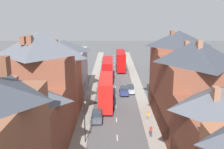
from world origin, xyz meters
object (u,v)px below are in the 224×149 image
(car_parked_left_a, at_px, (97,116))
(pedestrian_far_left, at_px, (148,116))
(double_decker_bus_mid_street, at_px, (106,91))
(street_lamp, at_px, (85,120))
(car_mid_white, at_px, (101,85))
(double_decker_bus_far_approaching, at_px, (121,60))
(car_near_silver, at_px, (130,89))
(pedestrian_mid_right, at_px, (151,131))
(car_mid_black, at_px, (105,60))
(car_near_blue, at_px, (124,90))
(double_decker_bus_lead, at_px, (107,70))

(car_parked_left_a, xyz_separation_m, pedestrian_far_left, (8.03, -0.38, 0.19))
(double_decker_bus_mid_street, bearing_deg, pedestrian_far_left, -46.02)
(street_lamp, bearing_deg, car_mid_white, 87.27)
(double_decker_bus_mid_street, bearing_deg, double_decker_bus_far_approaching, 82.89)
(car_near_silver, distance_m, pedestrian_mid_right, 20.10)
(car_near_silver, xyz_separation_m, street_lamp, (-7.35, -21.38, 2.45))
(car_near_silver, xyz_separation_m, car_mid_black, (-6.20, 31.75, 0.04))
(car_near_blue, bearing_deg, pedestrian_far_left, -77.12)
(double_decker_bus_far_approaching, height_order, car_parked_left_a, double_decker_bus_far_approaching)
(car_parked_left_a, height_order, car_mid_black, car_parked_left_a)
(pedestrian_far_left, bearing_deg, car_parked_left_a, 177.27)
(car_mid_white, bearing_deg, car_near_blue, -38.45)
(double_decker_bus_lead, bearing_deg, car_mid_black, 93.29)
(double_decker_bus_lead, bearing_deg, car_near_blue, -70.87)
(car_near_blue, bearing_deg, car_mid_white, 141.55)
(pedestrian_mid_right, xyz_separation_m, street_lamp, (-8.88, -1.34, 2.21))
(double_decker_bus_mid_street, height_order, car_mid_white, double_decker_bus_mid_street)
(double_decker_bus_far_approaching, height_order, pedestrian_mid_right, double_decker_bus_far_approaching)
(car_mid_white, bearing_deg, double_decker_bus_far_approaching, 75.00)
(double_decker_bus_far_approaching, bearing_deg, car_near_silver, -86.43)
(car_parked_left_a, height_order, street_lamp, street_lamp)
(double_decker_bus_mid_street, height_order, street_lamp, street_lamp)
(street_lamp, bearing_deg, double_decker_bus_lead, 85.44)
(double_decker_bus_lead, height_order, pedestrian_far_left, double_decker_bus_lead)
(double_decker_bus_far_approaching, relative_size, car_parked_left_a, 2.50)
(double_decker_bus_lead, relative_size, street_lamp, 1.96)
(car_near_blue, relative_size, car_mid_white, 1.06)
(car_near_silver, bearing_deg, double_decker_bus_far_approaching, 93.57)
(car_parked_left_a, bearing_deg, pedestrian_far_left, -2.73)
(double_decker_bus_lead, distance_m, car_near_silver, 10.68)
(double_decker_bus_far_approaching, distance_m, car_parked_left_a, 35.84)
(car_near_blue, distance_m, car_near_silver, 1.73)
(car_mid_white, distance_m, pedestrian_mid_right, 24.06)
(double_decker_bus_far_approaching, bearing_deg, car_mid_black, 114.47)
(double_decker_bus_lead, distance_m, car_mid_white, 6.93)
(double_decker_bus_far_approaching, xyz_separation_m, pedestrian_mid_right, (2.84, -41.04, -1.78))
(car_parked_left_a, bearing_deg, street_lamp, -99.43)
(double_decker_bus_mid_street, xyz_separation_m, pedestrian_mid_right, (6.44, -12.19, -1.78))
(car_mid_white, bearing_deg, double_decker_bus_lead, 78.79)
(car_near_blue, xyz_separation_m, car_mid_white, (-4.90, 3.89, 0.01))
(car_mid_black, distance_m, pedestrian_mid_right, 52.36)
(car_near_blue, bearing_deg, double_decker_bus_far_approaching, 90.02)
(double_decker_bus_mid_street, xyz_separation_m, pedestrian_far_left, (6.74, -6.98, -1.78))
(double_decker_bus_mid_street, height_order, car_parked_left_a, double_decker_bus_mid_street)
(car_mid_black, distance_m, street_lamp, 53.19)
(double_decker_bus_mid_street, bearing_deg, double_decker_bus_lead, 90.00)
(double_decker_bus_far_approaching, xyz_separation_m, street_lamp, (-6.04, -42.38, 0.43))
(car_parked_left_a, distance_m, car_mid_black, 46.20)
(car_near_blue, relative_size, car_mid_black, 1.13)
(double_decker_bus_far_approaching, distance_m, pedestrian_mid_right, 41.18)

